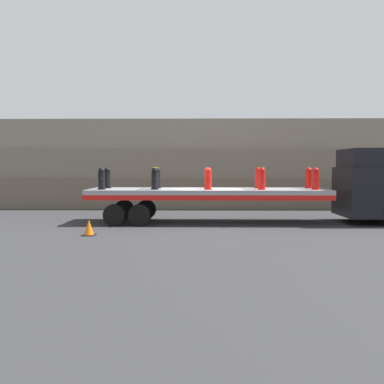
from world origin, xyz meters
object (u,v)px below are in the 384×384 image
Objects in this scene: truck_cab at (375,186)px; fire_hydrant_black_near_0 at (102,179)px; fire_hydrant_red_near_2 at (208,179)px; fire_hydrant_red_near_4 at (316,179)px; fire_hydrant_red_far_4 at (309,178)px; traffic_cone at (89,228)px; flatbed_trailer at (196,195)px; fire_hydrant_black_far_0 at (107,178)px; fire_hydrant_red_far_2 at (208,178)px; fire_hydrant_red_near_3 at (262,179)px; fire_hydrant_black_far_1 at (157,178)px; fire_hydrant_red_far_3 at (258,178)px; fire_hydrant_black_near_1 at (155,179)px.

fire_hydrant_black_near_0 is (-11.06, -0.54, 0.28)m from truck_cab.
fire_hydrant_red_near_4 is (4.25, 0.00, 0.00)m from fire_hydrant_red_near_2.
fire_hydrant_red_far_4 reaches higher than traffic_cone.
fire_hydrant_black_far_0 reaches higher than flatbed_trailer.
fire_hydrant_black_far_0 is 1.00× the size of fire_hydrant_red_far_2.
fire_hydrant_red_near_2 is at bearing 180.00° from fire_hydrant_red_near_3.
fire_hydrant_black_far_1 reaches higher than traffic_cone.
traffic_cone is at bearing -161.03° from fire_hydrant_red_near_4.
truck_cab reaches higher than fire_hydrant_black_far_1.
fire_hydrant_black_far_1 is at bearing 180.00° from fire_hydrant_red_far_4.
truck_cab is 3.42× the size of fire_hydrant_red_near_2.
fire_hydrant_black_far_0 is (-3.75, 0.54, 0.67)m from flatbed_trailer.
fire_hydrant_black_far_0 is at bearing 172.82° from fire_hydrant_red_near_4.
fire_hydrant_red_far_2 is (4.25, 0.00, 0.00)m from fire_hydrant_black_far_0.
fire_hydrant_black_far_0 is 4.22m from traffic_cone.
fire_hydrant_black_far_1 is 1.00× the size of fire_hydrant_red_near_4.
fire_hydrant_black_near_0 is 8.57m from fire_hydrant_red_far_4.
fire_hydrant_black_far_1 is at bearing 26.74° from fire_hydrant_black_near_0.
fire_hydrant_red_near_4 is (4.25, -1.07, 0.00)m from fire_hydrant_red_far_2.
truck_cab is 4.72m from fire_hydrant_red_far_3.
fire_hydrant_red_near_3 is (2.12, 0.00, 0.00)m from fire_hydrant_red_near_2.
fire_hydrant_black_near_1 is 1.00× the size of fire_hydrant_red_far_2.
fire_hydrant_black_far_0 and fire_hydrant_black_near_1 have the same top height.
fire_hydrant_red_near_3 is 2.38m from fire_hydrant_red_far_4.
fire_hydrant_red_near_4 is (6.37, -1.07, 0.00)m from fire_hydrant_black_far_1.
fire_hydrant_red_near_2 is 1.00× the size of fire_hydrant_red_far_2.
fire_hydrant_red_far_4 is (0.00, 1.07, 0.00)m from fire_hydrant_red_near_4.
fire_hydrant_black_far_0 is at bearing 93.06° from traffic_cone.
fire_hydrant_red_far_2 and fire_hydrant_red_far_4 have the same top height.
fire_hydrant_red_near_2 is at bearing -153.26° from fire_hydrant_red_far_3.
fire_hydrant_red_far_4 is at bearing 6.43° from flatbed_trailer.
fire_hydrant_black_far_0 and fire_hydrant_red_far_2 have the same top height.
truck_cab is 2.63m from fire_hydrant_red_far_4.
fire_hydrant_red_far_2 is at bearing 26.74° from fire_hydrant_black_near_1.
fire_hydrant_red_far_3 is at bearing 153.26° from fire_hydrant_red_near_4.
fire_hydrant_red_far_4 reaches higher than flatbed_trailer.
fire_hydrant_red_far_3 is at bearing 90.00° from fire_hydrant_red_near_3.
fire_hydrant_black_near_1 is at bearing -161.79° from flatbed_trailer.
fire_hydrant_red_near_3 is at bearing 24.80° from traffic_cone.
fire_hydrant_red_near_2 is at bearing 0.00° from fire_hydrant_black_near_0.
fire_hydrant_red_far_2 is at bearing 47.10° from flatbed_trailer.
fire_hydrant_black_near_0 is at bearing -171.88° from flatbed_trailer.
fire_hydrant_black_far_0 is 8.50m from fire_hydrant_red_far_4.
fire_hydrant_black_near_0 and fire_hydrant_red_far_4 have the same top height.
fire_hydrant_black_near_0 is 1.00× the size of fire_hydrant_red_near_3.
fire_hydrant_black_near_1 is 1.00× the size of fire_hydrant_red_near_4.
flatbed_trailer is (-7.31, 0.00, -0.38)m from truck_cab.
fire_hydrant_red_far_2 and fire_hydrant_red_near_3 have the same top height.
fire_hydrant_black_far_1 is (-1.63, 0.54, 0.67)m from flatbed_trailer.
fire_hydrant_black_far_1 and fire_hydrant_red_near_4 have the same top height.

